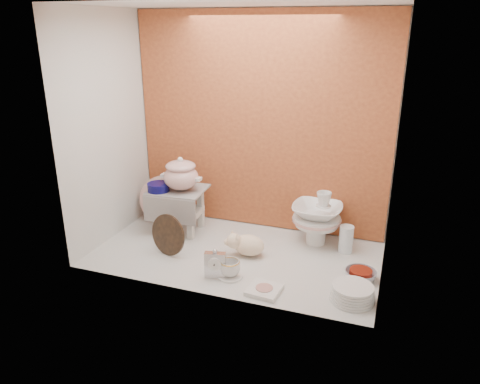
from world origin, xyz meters
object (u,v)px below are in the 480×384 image
Objects in this scene: soup_tureen at (181,174)px; floral_platter at (164,199)px; dinner_plate_stack at (352,293)px; blue_white_vase at (171,206)px; gold_rim_teacup at (230,268)px; crystal_bowl at (361,275)px; step_stool at (179,210)px; mantel_clock at (215,264)px; plush_pig at (249,245)px; porcelain_tower at (317,217)px.

soup_tureen reaches higher than floral_platter.
dinner_plate_stack is (1.46, -0.61, -0.13)m from floral_platter.
blue_white_vase is 1.96× the size of gold_rim_teacup.
floral_platter is 0.97m from gold_rim_teacup.
gold_rim_teacup is at bearing -41.22° from soup_tureen.
gold_rim_teacup is at bearing -162.55° from crystal_bowl.
step_stool is 2.10× the size of mantel_clock.
soup_tureen is at bearing 159.09° from dinner_plate_stack.
floral_platter is 0.84m from plush_pig.
soup_tureen is at bearing 169.25° from crystal_bowl.
plush_pig is at bearing -17.84° from soup_tureen.
floral_platter is 1.96× the size of crystal_bowl.
step_stool is 1.48× the size of plush_pig.
dinner_plate_stack is at bearing -23.70° from blue_white_vase.
plush_pig is at bearing -24.09° from blue_white_vase.
mantel_clock is 0.85m from crystal_bowl.
crystal_bowl is at bearing -7.25° from plush_pig.
dinner_plate_stack is at bearing -25.59° from plush_pig.
plush_pig is (0.72, -0.32, -0.04)m from blue_white_vase.
plush_pig is at bearing -138.75° from porcelain_tower.
step_stool is 1.57× the size of dinner_plate_stack.
soup_tureen is at bearing 119.31° from mantel_clock.
dinner_plate_stack is (0.68, -0.29, -0.03)m from plush_pig.
floral_platter is 1.48× the size of dinner_plate_stack.
blue_white_vase is 0.93m from gold_rim_teacup.
soup_tureen reaches higher than porcelain_tower.
mantel_clock reaches higher than dinner_plate_stack.
blue_white_vase is at bearing 132.44° from step_stool.
mantel_clock is at bearing -162.09° from crystal_bowl.
floral_platter reaches higher than step_stool.
gold_rim_teacup is 0.73m from porcelain_tower.
porcelain_tower is at bearing 131.29° from crystal_bowl.
porcelain_tower is at bearing 0.45° from floral_platter.
blue_white_vase is (-0.17, 0.15, -0.32)m from soup_tureen.
step_stool is 1.37m from dinner_plate_stack.
crystal_bowl is at bearing -48.71° from porcelain_tower.
floral_platter reaches higher than blue_white_vase.
crystal_bowl is (1.26, -0.24, -0.41)m from soup_tureen.
crystal_bowl is (0.80, 0.26, -0.06)m from mantel_clock.
mantel_clock is at bearing -178.10° from dinner_plate_stack.
step_stool reaches higher than dinner_plate_stack.
step_stool is 0.22m from floral_platter.
blue_white_vase is (-0.14, 0.13, -0.04)m from step_stool.
step_stool is at bearing 158.97° from dinner_plate_stack.
step_stool is 0.96m from porcelain_tower.
dinner_plate_stack is (1.41, -0.62, -0.07)m from blue_white_vase.
blue_white_vase is 1.32× the size of crystal_bowl.
porcelain_tower is (0.92, 0.14, -0.25)m from soup_tureen.
mantel_clock reaches higher than crystal_bowl.
mantel_clock is 0.09m from gold_rim_teacup.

